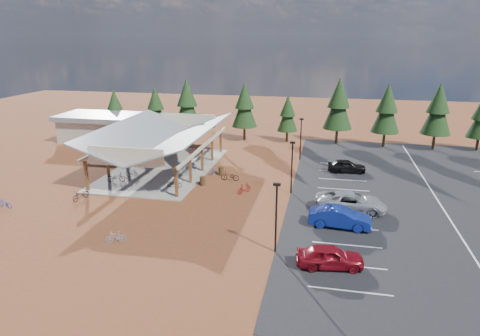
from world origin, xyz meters
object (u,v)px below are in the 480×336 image
Objects in this scene: trash_bin_0 at (203,181)px; bike_14 at (214,171)px; outbuilding at (100,127)px; car_2 at (351,202)px; lamp_post_2 at (301,136)px; trash_bin_1 at (221,171)px; lamp_post_1 at (292,164)px; bike_5 at (181,172)px; car_4 at (347,166)px; bike_2 at (145,162)px; bike_pavilion at (162,136)px; bike_16 at (230,176)px; bike_0 at (116,177)px; car_1 at (340,217)px; bike_7 at (194,152)px; bike_15 at (244,188)px; bike_4 at (174,183)px; bike_3 at (161,147)px; lamp_post_0 at (276,213)px; bike_8 at (81,195)px; car_0 at (330,256)px; bike_6 at (191,165)px; bike_13 at (116,237)px; bike_10 at (5,203)px; bike_1 at (132,173)px.

trash_bin_0 reaches higher than bike_14.
outbuilding reaches higher than car_2.
lamp_post_2 reaches higher than trash_bin_1.
bike_5 is at bearing 167.71° from lamp_post_1.
bike_2 is at bearing 91.06° from car_4.
car_4 is at bearing -1.33° from car_2.
bike_pavilion is at bearing -174.44° from bike_14.
bike_16 is at bearing 62.34° from car_2.
lamp_post_2 is 2.83× the size of bike_0.
lamp_post_2 is 3.45× the size of bike_5.
bike_0 is at bearing 78.53° from car_1.
lamp_post_2 is 13.46m from bike_7.
car_1 is (8.95, -6.01, 0.34)m from bike_15.
lamp_post_1 is 11.85m from bike_4.
bike_pavilion is 10.68× the size of bike_0.
bike_0 is at bearing -173.37° from trash_bin_0.
bike_15 is at bearing -125.62° from bike_5.
bike_2 is 1.04× the size of bike_3.
lamp_post_0 is 2.68× the size of bike_8.
car_1 is (22.70, -19.17, 0.24)m from bike_3.
bike_2 is 0.40× the size of car_0.
bike_0 is 12.43m from bike_7.
bike_4 is at bearing -124.80° from trash_bin_1.
outbuilding reaches higher than bike_16.
bike_13 is (0.29, -18.58, -0.07)m from bike_6.
bike_16 is (-6.63, 14.47, -2.48)m from lamp_post_0.
bike_4 is 6.59m from bike_6.
trash_bin_0 is (5.96, -4.48, -3.37)m from bike_pavilion.
bike_0 is 0.41× the size of car_0.
lamp_post_0 and lamp_post_2 have the same top height.
bike_15 is (13.75, -13.16, -0.10)m from bike_3.
bike_0 is at bearing 35.59° from bike_15.
lamp_post_0 is 26.57m from bike_7.
trash_bin_0 reaches higher than bike_13.
bike_6 is at bearing 72.13° from bike_8.
lamp_post_0 is 10.34m from car_2.
car_0 is at bearing -74.32° from lamp_post_1.
bike_6 is (6.24, -6.62, -0.09)m from bike_3.
bike_8 is at bearing 91.38° from car_1.
trash_bin_1 is (-7.99, 4.16, -2.53)m from lamp_post_1.
car_4 reaches higher than bike_7.
trash_bin_1 is 0.50× the size of bike_0.
bike_10 reaches higher than bike_14.
bike_8 reaches higher than bike_16.
outbuilding is at bearing 46.26° from bike_4.
bike_pavilion reaches higher than bike_2.
bike_0 is at bearing -77.01° from bike_16.
trash_bin_1 is 15.48m from car_2.
lamp_post_1 is at bearing -115.03° from bike_7.
bike_16 is (10.42, 1.38, -0.11)m from bike_1.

